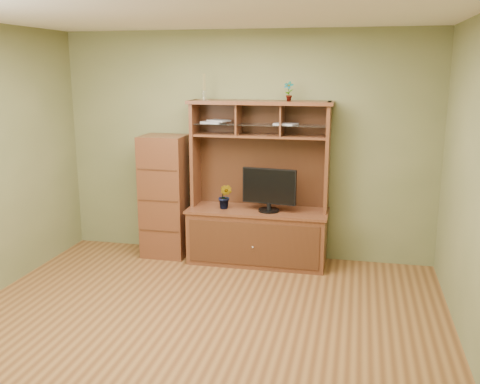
% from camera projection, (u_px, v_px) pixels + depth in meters
% --- Properties ---
extents(room, '(4.54, 4.04, 2.74)m').
position_uv_depth(room, '(196.00, 178.00, 4.51)').
color(room, brown).
rests_on(room, ground).
extents(media_hutch, '(1.66, 0.61, 1.90)m').
position_uv_depth(media_hutch, '(258.00, 219.00, 6.30)').
color(media_hutch, '#492714').
rests_on(media_hutch, room).
extents(monitor, '(0.63, 0.24, 0.50)m').
position_uv_depth(monitor, '(269.00, 189.00, 6.10)').
color(monitor, black).
rests_on(monitor, media_hutch).
extents(orchid_plant, '(0.19, 0.16, 0.30)m').
position_uv_depth(orchid_plant, '(225.00, 197.00, 6.23)').
color(orchid_plant, '#335D20').
rests_on(orchid_plant, media_hutch).
extents(top_plant, '(0.13, 0.10, 0.22)m').
position_uv_depth(top_plant, '(289.00, 91.00, 5.96)').
color(top_plant, '#386E26').
rests_on(top_plant, media_hutch).
extents(reed_diffuser, '(0.06, 0.06, 0.30)m').
position_uv_depth(reed_diffuser, '(204.00, 90.00, 6.17)').
color(reed_diffuser, silver).
rests_on(reed_diffuser, media_hutch).
extents(magazines, '(1.14, 0.25, 0.04)m').
position_uv_depth(magazines, '(238.00, 122.00, 6.17)').
color(magazines, '#B7B7BC').
rests_on(magazines, media_hutch).
extents(side_cabinet, '(0.53, 0.48, 1.48)m').
position_uv_depth(side_cabinet, '(165.00, 196.00, 6.51)').
color(side_cabinet, '#492714').
rests_on(side_cabinet, room).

